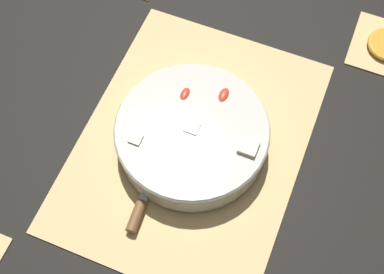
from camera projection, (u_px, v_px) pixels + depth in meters
name	position (u px, v px, depth m)	size (l,w,h in m)	color
ground_plane	(192.00, 144.00, 0.96)	(6.00, 6.00, 0.00)	black
bamboo_mat_center	(192.00, 144.00, 0.95)	(0.51, 0.38, 0.01)	#D6B775
fruit_salad_bowl	(192.00, 134.00, 0.92)	(0.27, 0.27, 0.07)	silver
paring_knife	(138.00, 212.00, 0.88)	(0.14, 0.03, 0.02)	silver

